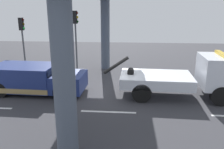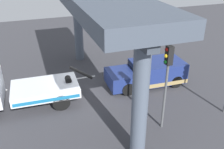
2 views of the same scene
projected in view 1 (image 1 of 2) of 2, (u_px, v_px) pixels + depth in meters
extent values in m
cube|color=#38383D|center=(112.00, 95.00, 13.12)|extent=(60.00, 40.00, 0.10)
cube|color=silver|center=(108.00, 112.00, 10.89)|extent=(2.60, 0.16, 0.01)
cube|color=silver|center=(156.00, 79.00, 12.70)|extent=(3.92, 2.53, 0.55)
cube|color=silver|center=(221.00, 72.00, 12.19)|extent=(2.13, 2.37, 1.65)
cube|color=#196B9E|center=(154.00, 75.00, 13.88)|extent=(3.65, 0.15, 0.20)
cylinder|color=black|center=(116.00, 65.00, 12.74)|extent=(1.42, 0.23, 1.07)
cylinder|color=black|center=(131.00, 72.00, 12.74)|extent=(0.38, 0.46, 0.36)
cube|color=yellow|center=(223.00, 55.00, 11.94)|extent=(0.31, 1.93, 0.16)
cylinder|color=black|center=(209.00, 83.00, 13.48)|extent=(1.01, 0.35, 1.00)
cylinder|color=black|center=(221.00, 96.00, 11.49)|extent=(1.01, 0.35, 1.00)
cylinder|color=black|center=(141.00, 81.00, 13.90)|extent=(1.01, 0.35, 1.00)
cylinder|color=black|center=(142.00, 93.00, 11.91)|extent=(1.01, 0.35, 1.00)
cube|color=navy|center=(25.00, 77.00, 13.26)|extent=(3.53, 2.32, 1.35)
cube|color=navy|center=(69.00, 82.00, 13.03)|extent=(1.80, 2.17, 0.95)
cube|color=black|center=(54.00, 73.00, 12.98)|extent=(0.13, 1.94, 0.59)
cube|color=#9E8451|center=(25.00, 85.00, 13.39)|extent=(3.55, 2.33, 0.28)
cylinder|color=black|center=(71.00, 81.00, 14.04)|extent=(0.85, 0.31, 0.84)
cylinder|color=black|center=(61.00, 92.00, 12.21)|extent=(0.85, 0.31, 0.84)
cylinder|color=black|center=(18.00, 79.00, 14.41)|extent=(0.85, 0.31, 0.84)
cylinder|color=black|center=(1.00, 90.00, 12.58)|extent=(0.85, 0.31, 0.84)
cylinder|color=#4C5666|center=(105.00, 33.00, 17.92)|extent=(0.68, 0.68, 5.57)
cylinder|color=#4C5666|center=(64.00, 75.00, 6.89)|extent=(0.68, 0.68, 5.57)
cylinder|color=#515456|center=(24.00, 51.00, 17.44)|extent=(0.12, 0.12, 3.10)
cube|color=black|center=(21.00, 24.00, 16.88)|extent=(0.28, 0.32, 0.90)
sphere|color=#360605|center=(23.00, 20.00, 16.78)|extent=(0.18, 0.18, 0.18)
sphere|color=#3A2D06|center=(23.00, 24.00, 16.87)|extent=(0.18, 0.18, 0.18)
sphere|color=green|center=(24.00, 28.00, 16.95)|extent=(0.18, 0.18, 0.18)
cylinder|color=#515456|center=(76.00, 49.00, 17.07)|extent=(0.12, 0.12, 3.59)
cube|color=black|center=(75.00, 17.00, 16.44)|extent=(0.28, 0.32, 0.90)
sphere|color=#360605|center=(77.00, 13.00, 16.34)|extent=(0.18, 0.18, 0.18)
sphere|color=gold|center=(77.00, 17.00, 16.42)|extent=(0.18, 0.18, 0.18)
sphere|color=black|center=(77.00, 21.00, 16.51)|extent=(0.18, 0.18, 0.18)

